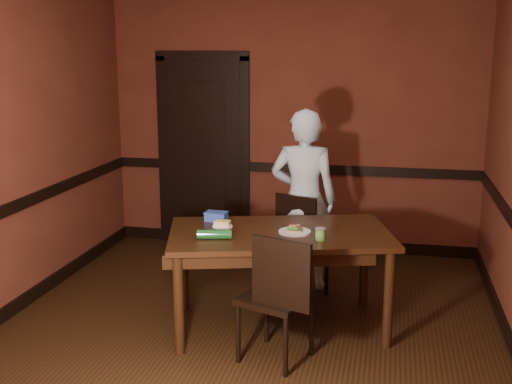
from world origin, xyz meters
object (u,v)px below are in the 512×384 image
at_px(chair_far, 300,249).
at_px(food_tub, 216,216).
at_px(chair_near, 276,296).
at_px(person, 304,200).
at_px(cheese_saucer, 222,225).
at_px(dining_table, 279,280).
at_px(sandwich_plate, 295,231).
at_px(sauce_jar, 320,234).

bearing_deg(chair_far, food_tub, -121.44).
bearing_deg(chair_near, food_tub, -28.68).
height_order(chair_near, food_tub, chair_near).
height_order(person, cheese_saucer, person).
distance_m(person, food_tub, 0.98).
distance_m(dining_table, sandwich_plate, 0.43).
bearing_deg(food_tub, cheese_saucer, -55.45).
bearing_deg(food_tub, chair_far, 41.62).
height_order(dining_table, sauce_jar, sauce_jar).
relative_size(chair_far, person, 0.53).
height_order(dining_table, food_tub, food_tub).
distance_m(cheese_saucer, food_tub, 0.20).
bearing_deg(cheese_saucer, person, 60.64).
relative_size(chair_near, sauce_jar, 10.28).
xyz_separation_m(chair_far, sauce_jar, (0.27, -0.84, 0.40)).
bearing_deg(chair_near, cheese_saucer, -25.81).
xyz_separation_m(chair_near, sauce_jar, (0.27, 0.36, 0.37)).
height_order(dining_table, chair_far, chair_far).
bearing_deg(sandwich_plate, chair_far, 94.26).
bearing_deg(person, sauce_jar, 102.36).
bearing_deg(dining_table, sauce_jar, -42.43).
height_order(chair_near, sauce_jar, chair_near).
distance_m(chair_near, person, 1.52).
height_order(sauce_jar, cheese_saucer, sauce_jar).
bearing_deg(person, chair_near, 88.86).
distance_m(sauce_jar, cheese_saucer, 0.82).
bearing_deg(dining_table, food_tub, 145.40).
relative_size(dining_table, sandwich_plate, 6.87).
height_order(chair_far, sandwich_plate, chair_far).
xyz_separation_m(chair_near, food_tub, (-0.63, 0.72, 0.36)).
bearing_deg(sandwich_plate, cheese_saucer, 175.59).
distance_m(sandwich_plate, food_tub, 0.72).
relative_size(person, sandwich_plate, 6.72).
relative_size(dining_table, cheese_saucer, 10.43).
xyz_separation_m(chair_far, sandwich_plate, (0.05, -0.69, 0.37)).
bearing_deg(sauce_jar, food_tub, 157.93).
bearing_deg(person, sandwich_plate, 92.23).
bearing_deg(sauce_jar, chair_far, 107.55).
relative_size(dining_table, person, 1.02).
bearing_deg(dining_table, cheese_saucer, 161.36).
bearing_deg(chair_far, cheese_saucer, -108.04).
xyz_separation_m(person, sandwich_plate, (0.07, -0.97, -0.02)).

